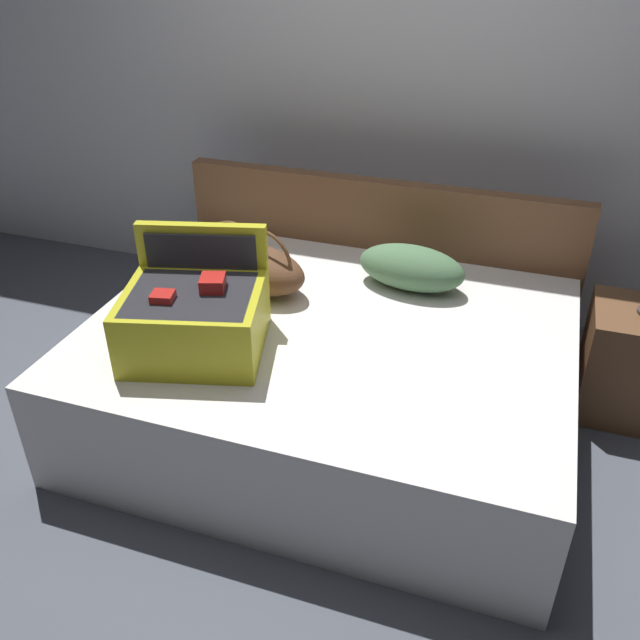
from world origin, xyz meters
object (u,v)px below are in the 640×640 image
at_px(hard_case_large, 195,314).
at_px(nightstand, 636,363).
at_px(bed, 329,376).
at_px(duffel_bag, 250,266).
at_px(pillow_near_headboard, 411,268).

xyz_separation_m(hard_case_large, nightstand, (1.69, 0.82, -0.39)).
distance_m(bed, nightstand, 1.35).
relative_size(hard_case_large, nightstand, 1.22).
bearing_deg(duffel_bag, pillow_near_headboard, 19.91).
bearing_deg(nightstand, pillow_near_headboard, -176.45).
relative_size(duffel_bag, pillow_near_headboard, 1.24).
bearing_deg(nightstand, duffel_bag, -169.67).
xyz_separation_m(duffel_bag, nightstand, (1.69, 0.31, -0.35)).
relative_size(bed, nightstand, 3.84).
relative_size(hard_case_large, duffel_bag, 1.02).
xyz_separation_m(bed, pillow_near_headboard, (0.24, 0.45, 0.34)).
xyz_separation_m(duffel_bag, pillow_near_headboard, (0.68, 0.25, -0.01)).
distance_m(duffel_bag, pillow_near_headboard, 0.72).
bearing_deg(bed, nightstand, 22.19).
height_order(hard_case_large, pillow_near_headboard, hard_case_large).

